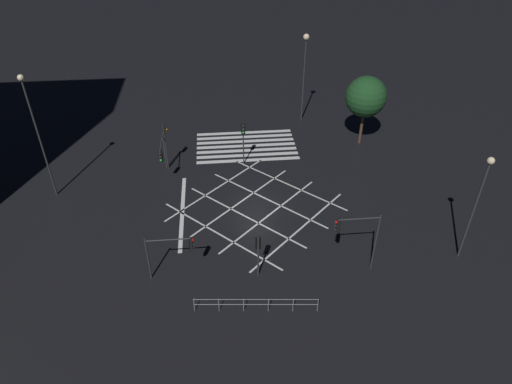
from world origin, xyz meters
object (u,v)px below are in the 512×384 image
(traffic_light_median_south, at_px, (243,136))
(street_tree_near, at_px, (366,97))
(traffic_light_se_main, at_px, (165,137))
(traffic_light_ne_main, at_px, (173,248))
(traffic_light_median_north, at_px, (258,248))
(street_lamp_east, at_px, (34,121))
(traffic_light_se_cross, at_px, (162,152))
(street_lamp_far, at_px, (305,57))
(traffic_light_nw_main, at_px, (356,232))
(street_lamp_west, at_px, (480,192))

(traffic_light_median_south, bearing_deg, street_tree_near, 104.14)
(traffic_light_se_main, bearing_deg, traffic_light_ne_main, -84.50)
(traffic_light_median_north, bearing_deg, street_lamp_east, 55.85)
(traffic_light_se_cross, distance_m, street_lamp_far, 17.54)
(traffic_light_ne_main, bearing_deg, street_lamp_far, 60.98)
(traffic_light_ne_main, height_order, street_lamp_east, street_lamp_east)
(traffic_light_median_north, relative_size, street_lamp_far, 0.36)
(traffic_light_nw_main, distance_m, traffic_light_se_main, 18.88)
(street_lamp_east, bearing_deg, traffic_light_se_cross, -170.07)
(traffic_light_se_cross, bearing_deg, traffic_light_ne_main, 7.39)
(traffic_light_median_south, xyz_separation_m, street_lamp_west, (-13.86, 13.39, 2.43))
(traffic_light_ne_main, xyz_separation_m, street_tree_near, (-16.92, -16.39, 2.33))
(traffic_light_nw_main, xyz_separation_m, traffic_light_median_north, (6.11, -0.19, -0.99))
(traffic_light_se_cross, relative_size, street_lamp_far, 0.39)
(traffic_light_ne_main, distance_m, traffic_light_median_south, 14.52)
(traffic_light_ne_main, xyz_separation_m, traffic_light_median_south, (-5.38, -13.48, 0.47))
(traffic_light_median_south, bearing_deg, street_lamp_west, 45.99)
(traffic_light_nw_main, distance_m, street_tree_near, 17.84)
(traffic_light_ne_main, relative_size, street_lamp_east, 0.32)
(traffic_light_ne_main, distance_m, street_lamp_west, 19.46)
(traffic_light_nw_main, xyz_separation_m, street_lamp_west, (-7.83, -0.61, 2.05))
(street_lamp_west, bearing_deg, street_tree_near, -81.87)
(traffic_light_ne_main, xyz_separation_m, street_lamp_west, (-19.24, -0.09, 2.90))
(traffic_light_se_cross, bearing_deg, traffic_light_median_north, 29.44)
(street_lamp_east, relative_size, street_tree_near, 1.53)
(traffic_light_nw_main, bearing_deg, traffic_light_median_south, -66.70)
(traffic_light_se_cross, height_order, street_lamp_far, street_lamp_far)
(traffic_light_nw_main, height_order, street_tree_near, street_tree_near)
(traffic_light_se_cross, distance_m, traffic_light_median_south, 7.13)
(street_lamp_far, bearing_deg, traffic_light_nw_main, 88.09)
(traffic_light_nw_main, distance_m, traffic_light_median_north, 6.20)
(traffic_light_median_south, relative_size, street_lamp_west, 0.52)
(traffic_light_median_north, relative_size, traffic_light_se_main, 0.74)
(traffic_light_median_south, bearing_deg, traffic_light_nw_main, 23.30)
(traffic_light_ne_main, bearing_deg, traffic_light_se_main, 95.50)
(traffic_light_se_cross, bearing_deg, traffic_light_nw_main, 46.49)
(street_lamp_east, height_order, street_lamp_west, street_lamp_east)
(traffic_light_nw_main, relative_size, street_tree_near, 0.67)
(street_lamp_far, bearing_deg, street_tree_near, 130.75)
(traffic_light_se_main, relative_size, street_lamp_east, 0.43)
(traffic_light_median_north, distance_m, traffic_light_se_main, 15.30)
(traffic_light_median_south, relative_size, street_lamp_far, 0.45)
(traffic_light_median_north, bearing_deg, street_lamp_west, -88.30)
(street_lamp_east, relative_size, street_lamp_west, 1.30)
(traffic_light_nw_main, height_order, traffic_light_median_north, traffic_light_nw_main)
(street_lamp_east, bearing_deg, traffic_light_ne_main, 135.10)
(street_lamp_east, distance_m, street_lamp_west, 31.24)
(street_lamp_west, height_order, street_tree_near, street_lamp_west)
(traffic_light_nw_main, xyz_separation_m, street_tree_near, (-5.51, -16.90, 1.48))
(traffic_light_median_south, relative_size, street_lamp_east, 0.40)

